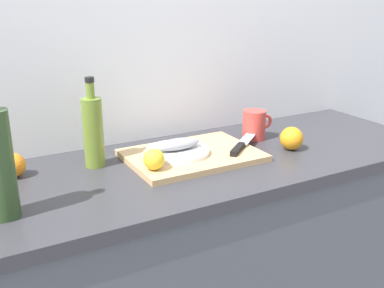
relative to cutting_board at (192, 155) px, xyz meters
The scene contains 11 objects.
back_wall 0.46m from the cutting_board, 108.24° to the left, with size 3.20×0.05×2.50m, color white.
kitchen_counter 0.47m from the cutting_board, 160.18° to the right, with size 2.00×0.60×0.90m.
cutting_board is the anchor object (origin of this frame).
white_plate 0.05m from the cutting_board, 163.39° to the left, with size 0.21×0.21×0.01m, color white.
fish_fillet 0.07m from the cutting_board, 163.39° to the left, with size 0.16×0.07×0.04m, color gray.
chef_knife 0.18m from the cutting_board, 10.72° to the right, with size 0.24×0.21×0.02m.
lemon_0 0.20m from the cutting_board, 155.95° to the right, with size 0.07×0.07×0.07m, color yellow.
olive_oil_bottle 0.34m from the cutting_board, 163.88° to the left, with size 0.06×0.06×0.29m.
coffee_mug_0 0.32m from the cutting_board, 13.08° to the left, with size 0.13×0.09×0.11m.
orange_0 0.56m from the cutting_board, 167.87° to the left, with size 0.07×0.07×0.07m, color orange.
orange_3 0.36m from the cutting_board, 14.89° to the right, with size 0.08×0.08×0.08m, color orange.
Camera 1 is at (-0.60, -1.22, 1.43)m, focal length 42.28 mm.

